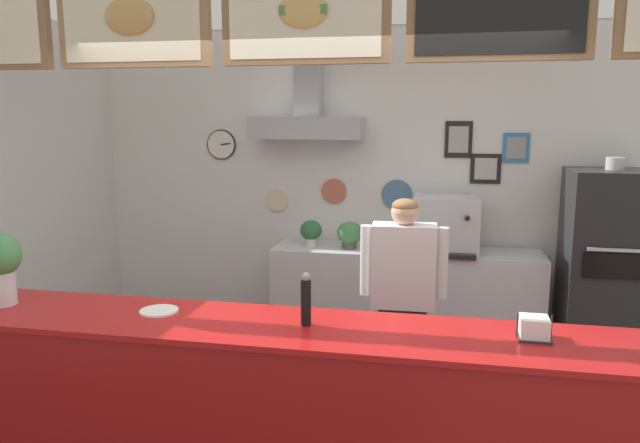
{
  "coord_description": "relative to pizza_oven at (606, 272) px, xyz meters",
  "views": [
    {
      "loc": [
        0.71,
        -3.21,
        2.11
      ],
      "look_at": [
        -0.1,
        0.72,
        1.41
      ],
      "focal_mm": 33.87,
      "sensor_mm": 36.0,
      "label": 1
    }
  ],
  "objects": [
    {
      "name": "back_prep_counter",
      "position": [
        -1.64,
        0.14,
        -0.39
      ],
      "size": [
        2.38,
        0.55,
        0.93
      ],
      "color": "silver",
      "rests_on": "ground_plane"
    },
    {
      "name": "napkin_holder",
      "position": [
        -0.89,
        -2.33,
        0.28
      ],
      "size": [
        0.16,
        0.15,
        0.12
      ],
      "color": "#262628",
      "rests_on": "service_counter"
    },
    {
      "name": "pepper_grinder",
      "position": [
        -1.98,
        -2.37,
        0.37
      ],
      "size": [
        0.05,
        0.05,
        0.27
      ],
      "color": "black",
      "rests_on": "service_counter"
    },
    {
      "name": "condiment_plate",
      "position": [
        -2.79,
        -2.33,
        0.24
      ],
      "size": [
        0.2,
        0.2,
        0.01
      ],
      "color": "white",
      "rests_on": "service_counter"
    },
    {
      "name": "service_counter",
      "position": [
        -2.04,
        -2.39,
        -0.31
      ],
      "size": [
        4.58,
        0.61,
        1.08
      ],
      "color": "maroon",
      "rests_on": "ground_plane"
    },
    {
      "name": "potted_rosemary",
      "position": [
        -2.51,
        0.13,
        0.22
      ],
      "size": [
        0.2,
        0.2,
        0.24
      ],
      "color": "beige",
      "rests_on": "back_prep_counter"
    },
    {
      "name": "back_wall_assembly",
      "position": [
        -2.07,
        0.36,
        0.72
      ],
      "size": [
        5.33,
        2.75,
        2.92
      ],
      "color": "#9E9E99",
      "rests_on": "ground_plane"
    },
    {
      "name": "shop_worker",
      "position": [
        -1.58,
        -1.16,
        -0.01
      ],
      "size": [
        0.59,
        0.24,
        1.57
      ],
      "rotation": [
        0.0,
        0.0,
        3.19
      ],
      "color": "#232328",
      "rests_on": "ground_plane"
    },
    {
      "name": "espresso_machine",
      "position": [
        -1.3,
        0.12,
        0.33
      ],
      "size": [
        0.56,
        0.48,
        0.49
      ],
      "color": "silver",
      "rests_on": "back_prep_counter"
    },
    {
      "name": "pizza_oven",
      "position": [
        0.0,
        0.0,
        0.0
      ],
      "size": [
        0.67,
        0.68,
        1.79
      ],
      "color": "#232326",
      "rests_on": "ground_plane"
    },
    {
      "name": "potted_basil",
      "position": [
        -2.14,
        0.1,
        0.22
      ],
      "size": [
        0.23,
        0.23,
        0.24
      ],
      "color": "#4C4C51",
      "rests_on": "back_prep_counter"
    }
  ]
}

